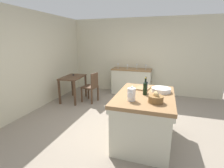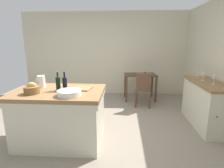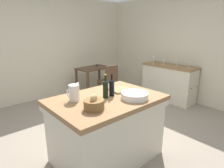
% 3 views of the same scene
% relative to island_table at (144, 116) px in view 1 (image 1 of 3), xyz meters
% --- Properties ---
extents(ground_plane, '(6.76, 6.76, 0.00)m').
position_rel_island_table_xyz_m(ground_plane, '(0.45, 0.46, -0.49)').
color(ground_plane, gray).
extents(wall_back, '(5.32, 0.12, 2.60)m').
position_rel_island_table_xyz_m(wall_back, '(0.45, 3.06, 0.81)').
color(wall_back, beige).
rests_on(wall_back, ground).
extents(wall_right, '(0.12, 5.20, 2.60)m').
position_rel_island_table_xyz_m(wall_right, '(3.05, 0.46, 0.81)').
color(wall_right, beige).
rests_on(wall_right, ground).
extents(island_table, '(1.44, 1.01, 0.90)m').
position_rel_island_table_xyz_m(island_table, '(0.00, 0.00, 0.00)').
color(island_table, olive).
rests_on(island_table, ground).
extents(side_cabinet, '(0.52, 1.37, 0.90)m').
position_rel_island_table_xyz_m(side_cabinet, '(2.71, 0.78, -0.03)').
color(side_cabinet, olive).
rests_on(side_cabinet, ground).
extents(writing_desk, '(0.94, 0.62, 0.82)m').
position_rel_island_table_xyz_m(writing_desk, '(1.53, 2.39, 0.15)').
color(writing_desk, '#513826').
rests_on(writing_desk, ground).
extents(wooden_chair, '(0.46, 0.46, 0.91)m').
position_rel_island_table_xyz_m(wooden_chair, '(1.57, 1.79, 0.01)').
color(wooden_chair, '#513826').
rests_on(wooden_chair, ground).
extents(pitcher, '(0.17, 0.13, 0.25)m').
position_rel_island_table_xyz_m(pitcher, '(-0.37, 0.18, 0.52)').
color(pitcher, white).
rests_on(pitcher, island_table).
extents(wash_bowl, '(0.35, 0.35, 0.08)m').
position_rel_island_table_xyz_m(wash_bowl, '(0.25, -0.26, 0.46)').
color(wash_bowl, white).
rests_on(wash_bowl, island_table).
extents(bread_basket, '(0.23, 0.23, 0.18)m').
position_rel_island_table_xyz_m(bread_basket, '(-0.35, -0.20, 0.48)').
color(bread_basket, brown).
rests_on(bread_basket, island_table).
extents(cutting_board, '(0.34, 0.30, 0.02)m').
position_rel_island_table_xyz_m(cutting_board, '(0.36, 0.09, 0.43)').
color(cutting_board, '#99754C').
rests_on(cutting_board, island_table).
extents(wine_bottle_dark, '(0.07, 0.07, 0.30)m').
position_rel_island_table_xyz_m(wine_bottle_dark, '(0.10, 0.01, 0.54)').
color(wine_bottle_dark, black).
rests_on(wine_bottle_dark, island_table).
extents(wine_bottle_amber, '(0.07, 0.07, 0.31)m').
position_rel_island_table_xyz_m(wine_bottle_amber, '(-0.01, 0.01, 0.54)').
color(wine_bottle_amber, black).
rests_on(wine_bottle_amber, island_table).
extents(wine_glass_far_left, '(0.07, 0.07, 0.15)m').
position_rel_island_table_xyz_m(wine_glass_far_left, '(2.77, 0.31, 0.52)').
color(wine_glass_far_left, white).
rests_on(wine_glass_far_left, side_cabinet).
extents(wine_glass_left, '(0.07, 0.07, 0.18)m').
position_rel_island_table_xyz_m(wine_glass_left, '(2.72, 0.60, 0.54)').
color(wine_glass_left, white).
rests_on(wine_glass_left, side_cabinet).
extents(wine_glass_middle, '(0.07, 0.07, 0.16)m').
position_rel_island_table_xyz_m(wine_glass_middle, '(2.66, 0.92, 0.52)').
color(wine_glass_middle, white).
rests_on(wine_glass_middle, side_cabinet).
extents(wine_glass_right, '(0.07, 0.07, 0.17)m').
position_rel_island_table_xyz_m(wine_glass_right, '(2.69, 1.26, 0.53)').
color(wine_glass_right, white).
rests_on(wine_glass_right, side_cabinet).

